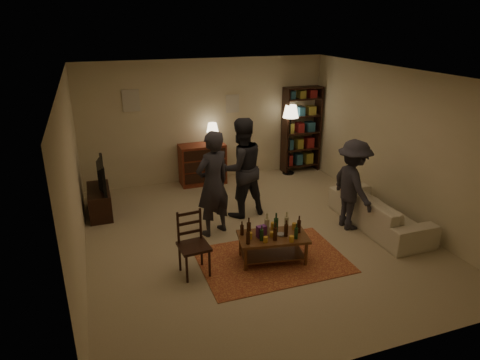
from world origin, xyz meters
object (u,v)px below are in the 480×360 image
dresser (203,163)px  person_by_sofa (353,185)px  coffee_table (272,238)px  tv_stand (99,195)px  sofa (379,211)px  bookshelf (301,129)px  person_left (213,184)px  floor_lamp (291,116)px  dining_chair (192,241)px  person_right (241,168)px

dresser → person_by_sofa: person_by_sofa is taller
coffee_table → tv_stand: (-2.40, 2.62, -0.00)m
sofa → person_by_sofa: (-0.50, 0.16, 0.50)m
coffee_table → bookshelf: bearing=57.5°
person_left → person_by_sofa: bearing=142.5°
coffee_table → floor_lamp: size_ratio=0.68×
person_left → dining_chair: bearing=36.5°
bookshelf → coffee_table: bearing=-122.5°
sofa → person_right: size_ratio=1.12×
bookshelf → person_by_sofa: bearing=-100.2°
coffee_table → tv_stand: bearing=132.4°
dining_chair → person_right: (1.31, 1.62, 0.42)m
sofa → person_right: (-2.14, 1.29, 0.63)m
dresser → bookshelf: (2.44, 0.07, 0.56)m
floor_lamp → person_by_sofa: bearing=-93.7°
coffee_table → person_left: 1.40m
dining_chair → dresser: bearing=67.9°
dining_chair → dresser: (1.06, 3.44, -0.03)m
dining_chair → bookshelf: bearing=40.1°
dresser → person_right: (0.25, -1.82, 0.45)m
person_left → person_by_sofa: size_ratio=1.14×
tv_stand → person_right: bearing=-19.9°
dining_chair → tv_stand: 2.80m
floor_lamp → sofa: (0.31, -3.05, -1.09)m
sofa → person_right: person_right is taller
dresser → sofa: bearing=-52.5°
floor_lamp → person_left: bearing=-137.5°
person_right → dresser: bearing=-91.1°
dresser → person_by_sofa: bearing=-57.4°
dresser → floor_lamp: floor_lamp is taller
bookshelf → dresser: bearing=-178.4°
dining_chair → bookshelf: size_ratio=0.48×
floor_lamp → person_left: person_left is taller
person_left → floor_lamp: bearing=-160.9°
person_right → floor_lamp: bearing=-145.1°
dining_chair → person_by_sofa: 3.01m
floor_lamp → dresser: bearing=178.3°
person_by_sofa → person_left: bearing=77.6°
person_left → person_by_sofa: person_left is taller
tv_stand → bookshelf: size_ratio=0.52×
sofa → person_by_sofa: size_ratio=1.30×
coffee_table → tv_stand: 3.55m
person_by_sofa → coffee_table: bearing=110.1°
sofa → person_left: size_ratio=1.15×
floor_lamp → sofa: 3.25m
tv_stand → sofa: 5.14m
bookshelf → person_right: bearing=-139.2°
dining_chair → person_by_sofa: size_ratio=0.60×
coffee_table → floor_lamp: (1.94, 3.47, 1.00)m
tv_stand → bookshelf: (4.69, 0.98, 0.65)m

